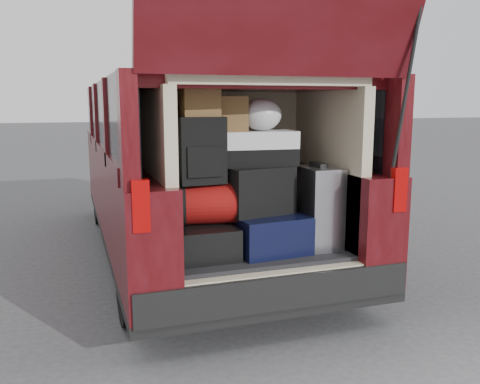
% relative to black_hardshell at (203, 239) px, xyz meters
% --- Properties ---
extents(ground, '(80.00, 80.00, 0.00)m').
position_rel_black_hardshell_xyz_m(ground, '(0.38, -0.15, -0.66)').
color(ground, '#3B3A3D').
rests_on(ground, ground).
extents(minivan, '(1.90, 5.35, 2.77)m').
position_rel_black_hardshell_xyz_m(minivan, '(0.38, 1.71, 0.25)').
color(minivan, black).
rests_on(minivan, ground).
extents(load_floor, '(1.24, 1.05, 0.55)m').
position_rel_black_hardshell_xyz_m(load_floor, '(0.38, 0.13, -0.38)').
color(load_floor, black).
rests_on(load_floor, ground).
extents(black_hardshell, '(0.40, 0.55, 0.22)m').
position_rel_black_hardshell_xyz_m(black_hardshell, '(0.00, 0.00, 0.00)').
color(black_hardshell, black).
rests_on(black_hardshell, load_floor).
extents(navy_hardshell, '(0.54, 0.64, 0.26)m').
position_rel_black_hardshell_xyz_m(navy_hardshell, '(0.46, 0.01, 0.02)').
color(navy_hardshell, black).
rests_on(navy_hardshell, load_floor).
extents(silver_roller, '(0.25, 0.39, 0.59)m').
position_rel_black_hardshell_xyz_m(silver_roller, '(0.85, -0.06, 0.18)').
color(silver_roller, silver).
rests_on(silver_roller, load_floor).
extents(red_duffel, '(0.48, 0.35, 0.29)m').
position_rel_black_hardshell_xyz_m(red_duffel, '(0.03, 0.00, 0.25)').
color(red_duffel, maroon).
rests_on(red_duffel, black_hardshell).
extents(black_soft_case, '(0.51, 0.36, 0.34)m').
position_rel_black_hardshell_xyz_m(black_soft_case, '(0.41, -0.00, 0.32)').
color(black_soft_case, black).
rests_on(black_soft_case, navy_hardshell).
extents(backpack, '(0.32, 0.20, 0.45)m').
position_rel_black_hardshell_xyz_m(backpack, '(-0.01, -0.01, 0.62)').
color(backpack, black).
rests_on(backpack, red_duffel).
extents(twotone_duffel, '(0.56, 0.32, 0.24)m').
position_rel_black_hardshell_xyz_m(twotone_duffel, '(0.42, 0.06, 0.62)').
color(twotone_duffel, silver).
rests_on(twotone_duffel, black_soft_case).
extents(grocery_sack_lower, '(0.25, 0.21, 0.22)m').
position_rel_black_hardshell_xyz_m(grocery_sack_lower, '(-0.00, 0.01, 0.95)').
color(grocery_sack_lower, brown).
rests_on(grocery_sack_lower, backpack).
extents(grocery_sack_upper, '(0.25, 0.21, 0.24)m').
position_rel_black_hardshell_xyz_m(grocery_sack_upper, '(0.21, 0.09, 0.86)').
color(grocery_sack_upper, brown).
rests_on(grocery_sack_upper, twotone_duffel).
extents(plastic_bag_center, '(0.30, 0.29, 0.23)m').
position_rel_black_hardshell_xyz_m(plastic_bag_center, '(0.46, 0.07, 0.85)').
color(plastic_bag_center, silver).
rests_on(plastic_bag_center, twotone_duffel).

